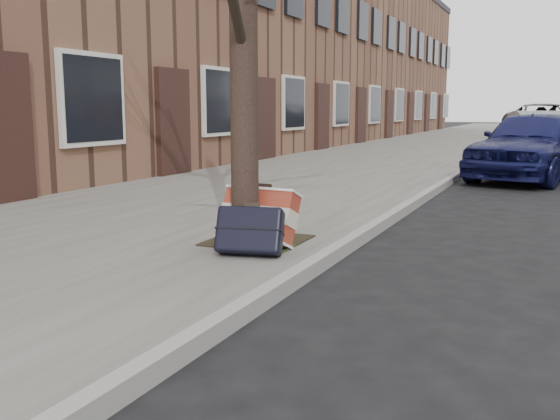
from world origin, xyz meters
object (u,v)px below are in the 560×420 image
at_px(suitcase_red, 259,217).
at_px(car_near_mid, 541,133).
at_px(car_near_front, 534,144).
at_px(suitcase_navy, 250,230).

height_order(suitcase_red, car_near_mid, car_near_mid).
bearing_deg(car_near_mid, car_near_front, -106.35).
relative_size(suitcase_red, suitcase_navy, 1.23).
bearing_deg(suitcase_red, car_near_mid, 87.01).
distance_m(car_near_front, car_near_mid, 6.62).
bearing_deg(suitcase_navy, car_near_mid, 70.50).
height_order(suitcase_red, car_near_front, car_near_front).
bearing_deg(car_near_mid, suitcase_navy, -113.98).
distance_m(suitcase_navy, car_near_front, 8.49).
relative_size(car_near_front, car_near_mid, 1.02).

